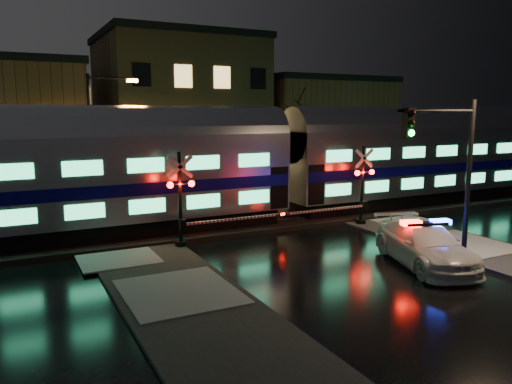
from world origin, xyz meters
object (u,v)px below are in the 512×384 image
(crossing_signal_right, at_px, (357,194))
(traffic_light, at_px, (451,179))
(police_car, at_px, (425,245))
(crossing_signal_left, at_px, (189,209))
(streetlight, at_px, (96,139))

(crossing_signal_right, distance_m, traffic_light, 7.12)
(police_car, xyz_separation_m, crossing_signal_left, (-7.28, 6.47, 0.93))
(crossing_signal_right, height_order, traffic_light, traffic_light)
(police_car, distance_m, crossing_signal_left, 9.78)
(crossing_signal_left, distance_m, streetlight, 7.70)
(police_car, xyz_separation_m, traffic_light, (0.78, -0.39, 2.55))
(police_car, distance_m, crossing_signal_right, 6.78)
(crossing_signal_left, distance_m, traffic_light, 10.70)
(traffic_light, distance_m, streetlight, 17.29)
(crossing_signal_left, height_order, streetlight, streetlight)
(police_car, height_order, crossing_signal_left, crossing_signal_left)
(police_car, distance_m, streetlight, 16.88)
(crossing_signal_right, relative_size, streetlight, 0.75)
(traffic_light, xyz_separation_m, streetlight, (-10.68, 13.54, 1.13))
(police_car, relative_size, streetlight, 0.77)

